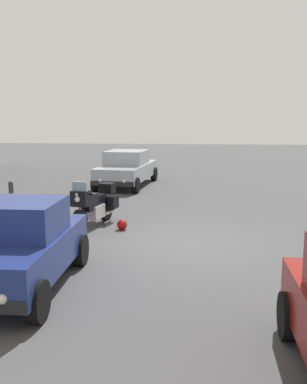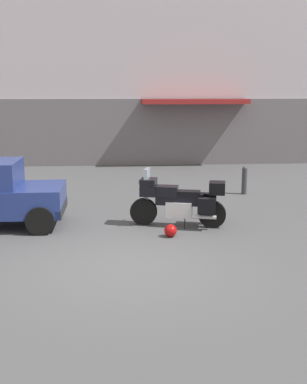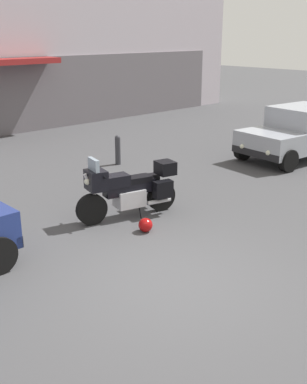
% 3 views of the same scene
% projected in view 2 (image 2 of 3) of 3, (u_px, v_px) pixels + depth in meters
% --- Properties ---
extents(ground_plane, '(80.00, 80.00, 0.00)m').
position_uv_depth(ground_plane, '(126.00, 266.00, 8.71)').
color(ground_plane, '#424244').
extents(building_facade_rear, '(31.68, 3.40, 11.85)m').
position_uv_depth(building_facade_rear, '(119.00, 25.00, 20.48)').
color(building_facade_rear, '#B2A8B2').
rests_on(building_facade_rear, ground).
extents(motorcycle, '(2.23, 1.02, 1.36)m').
position_uv_depth(motorcycle, '(180.00, 201.00, 11.17)').
color(motorcycle, black).
rests_on(motorcycle, ground).
extents(helmet, '(0.28, 0.28, 0.28)m').
position_uv_depth(helmet, '(171.00, 231.00, 10.45)').
color(helmet, '#990C0C').
rests_on(helmet, ground).
extents(bollard_curbside, '(0.16, 0.16, 0.87)m').
position_uv_depth(bollard_curbside, '(244.00, 179.00, 14.72)').
color(bollard_curbside, '#333338').
rests_on(bollard_curbside, ground).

